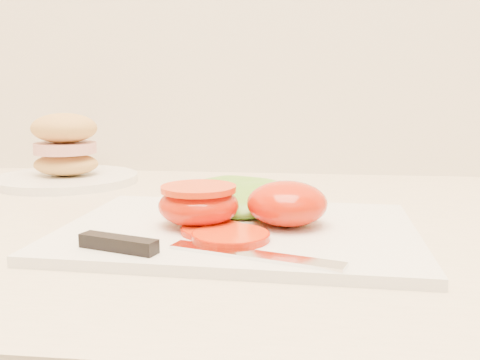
# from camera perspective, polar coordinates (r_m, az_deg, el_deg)

# --- Properties ---
(cutting_board) EXTENTS (0.36, 0.26, 0.01)m
(cutting_board) POSITION_cam_1_polar(r_m,az_deg,el_deg) (0.54, -0.12, -5.45)
(cutting_board) COLOR white
(cutting_board) RESTS_ON counter
(tomato_half_dome) EXTENTS (0.08, 0.08, 0.04)m
(tomato_half_dome) POSITION_cam_1_polar(r_m,az_deg,el_deg) (0.54, 5.03, -2.50)
(tomato_half_dome) COLOR red
(tomato_half_dome) RESTS_ON cutting_board
(tomato_half_cut) EXTENTS (0.08, 0.08, 0.04)m
(tomato_half_cut) POSITION_cam_1_polar(r_m,az_deg,el_deg) (0.53, -4.43, -2.53)
(tomato_half_cut) COLOR red
(tomato_half_cut) RESTS_ON cutting_board
(tomato_slice_0) EXTENTS (0.07, 0.07, 0.01)m
(tomato_slice_0) POSITION_cam_1_polar(r_m,az_deg,el_deg) (0.49, -1.00, -6.00)
(tomato_slice_0) COLOR #F23E0A
(tomato_slice_0) RESTS_ON cutting_board
(tomato_slice_1) EXTENTS (0.06, 0.06, 0.01)m
(tomato_slice_1) POSITION_cam_1_polar(r_m,az_deg,el_deg) (0.51, -2.79, -5.35)
(tomato_slice_1) COLOR #F23E0A
(tomato_slice_1) RESTS_ON cutting_board
(lettuce_leaf_0) EXTENTS (0.18, 0.15, 0.03)m
(lettuce_leaf_0) POSITION_cam_1_polar(r_m,az_deg,el_deg) (0.60, -0.40, -1.81)
(lettuce_leaf_0) COLOR #69A02A
(lettuce_leaf_0) RESTS_ON cutting_board
(lettuce_leaf_1) EXTENTS (0.12, 0.10, 0.02)m
(lettuce_leaf_1) POSITION_cam_1_polar(r_m,az_deg,el_deg) (0.60, 3.73, -2.18)
(lettuce_leaf_1) COLOR #69A02A
(lettuce_leaf_1) RESTS_ON cutting_board
(knife) EXTENTS (0.23, 0.06, 0.01)m
(knife) POSITION_cam_1_polar(r_m,az_deg,el_deg) (0.45, -7.42, -7.20)
(knife) COLOR silver
(knife) RESTS_ON cutting_board
(sandwich_plate) EXTENTS (0.22, 0.22, 0.11)m
(sandwich_plate) POSITION_cam_1_polar(r_m,az_deg,el_deg) (0.87, -18.08, 2.19)
(sandwich_plate) COLOR white
(sandwich_plate) RESTS_ON counter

